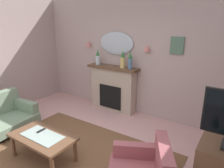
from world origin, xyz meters
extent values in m
cube|color=#B29993|center=(0.00, 2.59, 1.42)|extent=(6.62, 0.10, 2.84)
cube|color=brown|center=(0.00, 0.20, 0.01)|extent=(3.20, 2.40, 0.01)
cube|color=tan|center=(-0.59, 2.38, 0.55)|extent=(1.20, 0.28, 1.10)
cube|color=black|center=(-0.59, 2.28, 0.38)|extent=(0.64, 0.12, 0.60)
cube|color=brown|center=(-0.59, 2.36, 1.13)|extent=(1.36, 0.36, 0.06)
cylinder|color=silver|center=(-1.04, 2.34, 1.27)|extent=(0.11, 0.11, 0.23)
cone|color=#2D6633|center=(-1.04, 2.34, 1.47)|extent=(0.10, 0.10, 0.16)
cylinder|color=tan|center=(-0.29, 2.34, 1.29)|extent=(0.12, 0.12, 0.26)
cone|color=#2D6633|center=(-0.29, 2.34, 1.50)|extent=(0.10, 0.10, 0.16)
cylinder|color=#4C7093|center=(-0.09, 2.34, 1.28)|extent=(0.09, 0.09, 0.25)
cone|color=#2D6633|center=(-0.09, 2.34, 1.49)|extent=(0.10, 0.10, 0.16)
ellipsoid|color=#B2BCC6|center=(-0.59, 2.51, 1.71)|extent=(0.96, 0.06, 0.56)
cone|color=#D17066|center=(-1.44, 2.46, 1.66)|extent=(0.14, 0.14, 0.14)
cone|color=#D17066|center=(0.26, 2.46, 1.66)|extent=(0.14, 0.14, 0.14)
cube|color=#4C6B56|center=(0.91, 2.52, 1.75)|extent=(0.28, 0.03, 0.36)
cube|color=brown|center=(-0.42, 0.01, 0.42)|extent=(1.10, 0.60, 0.04)
cube|color=#8C9E99|center=(-0.42, 0.01, 0.44)|extent=(0.72, 0.36, 0.01)
cylinder|color=brown|center=(-0.91, -0.23, 0.20)|extent=(0.06, 0.06, 0.40)
cylinder|color=brown|center=(0.07, -0.23, 0.20)|extent=(0.06, 0.06, 0.40)
cylinder|color=brown|center=(-0.91, 0.25, 0.20)|extent=(0.06, 0.06, 0.40)
cylinder|color=brown|center=(0.07, 0.25, 0.20)|extent=(0.06, 0.06, 0.40)
cube|color=black|center=(-0.55, 0.09, 0.45)|extent=(0.04, 0.16, 0.02)
cube|color=gray|center=(-1.87, 0.66, 0.40)|extent=(0.77, 0.22, 0.24)
cylinder|color=brown|center=(-1.53, 0.67, 0.05)|extent=(0.07, 0.07, 0.10)
cylinder|color=brown|center=(-2.21, 0.62, 0.05)|extent=(0.07, 0.07, 0.10)
cube|color=#934C51|center=(1.47, 0.46, 0.48)|extent=(0.51, 0.79, 0.45)
cube|color=#934C51|center=(1.02, 0.61, 0.37)|extent=(0.70, 0.45, 0.22)
cylinder|color=brown|center=(0.71, 0.45, 0.05)|extent=(0.06, 0.06, 0.10)
camera|label=1|loc=(2.16, -1.79, 2.23)|focal=32.63mm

